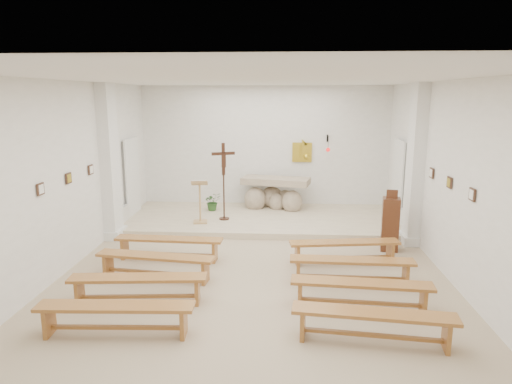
# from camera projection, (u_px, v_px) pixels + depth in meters

# --- Properties ---
(ground) EXTENTS (7.00, 10.00, 0.00)m
(ground) POSITION_uv_depth(u_px,v_px,m) (254.00, 273.00, 8.44)
(ground) COLOR tan
(ground) RESTS_ON ground
(wall_left) EXTENTS (0.02, 10.00, 3.50)m
(wall_left) POSITION_uv_depth(u_px,v_px,m) (62.00, 179.00, 8.28)
(wall_left) COLOR white
(wall_left) RESTS_ON ground
(wall_right) EXTENTS (0.02, 10.00, 3.50)m
(wall_right) POSITION_uv_depth(u_px,v_px,m) (455.00, 183.00, 7.87)
(wall_right) COLOR white
(wall_right) RESTS_ON ground
(wall_back) EXTENTS (7.00, 0.02, 3.50)m
(wall_back) POSITION_uv_depth(u_px,v_px,m) (265.00, 148.00, 12.95)
(wall_back) COLOR white
(wall_back) RESTS_ON ground
(ceiling) EXTENTS (7.00, 10.00, 0.02)m
(ceiling) POSITION_uv_depth(u_px,v_px,m) (253.00, 80.00, 7.71)
(ceiling) COLOR silver
(ceiling) RESTS_ON wall_back
(sanctuary_platform) EXTENTS (6.98, 3.00, 0.15)m
(sanctuary_platform) POSITION_uv_depth(u_px,v_px,m) (262.00, 219.00, 11.84)
(sanctuary_platform) COLOR beige
(sanctuary_platform) RESTS_ON ground
(pilaster_left) EXTENTS (0.26, 0.55, 3.50)m
(pilaster_left) POSITION_uv_depth(u_px,v_px,m) (110.00, 163.00, 10.23)
(pilaster_left) COLOR white
(pilaster_left) RESTS_ON ground
(pilaster_right) EXTENTS (0.26, 0.55, 3.50)m
(pilaster_right) POSITION_uv_depth(u_px,v_px,m) (415.00, 165.00, 9.83)
(pilaster_right) COLOR white
(pilaster_right) RESTS_ON ground
(gold_wall_relief) EXTENTS (0.55, 0.04, 0.55)m
(gold_wall_relief) POSITION_uv_depth(u_px,v_px,m) (302.00, 152.00, 12.88)
(gold_wall_relief) COLOR gold
(gold_wall_relief) RESTS_ON wall_back
(sanctuary_lamp) EXTENTS (0.11, 0.36, 0.44)m
(sanctuary_lamp) POSITION_uv_depth(u_px,v_px,m) (328.00, 148.00, 12.56)
(sanctuary_lamp) COLOR black
(sanctuary_lamp) RESTS_ON wall_back
(station_frame_left_front) EXTENTS (0.03, 0.20, 0.20)m
(station_frame_left_front) POSITION_uv_depth(u_px,v_px,m) (40.00, 189.00, 7.51)
(station_frame_left_front) COLOR #40291C
(station_frame_left_front) RESTS_ON wall_left
(station_frame_left_mid) EXTENTS (0.03, 0.20, 0.20)m
(station_frame_left_mid) POSITION_uv_depth(u_px,v_px,m) (68.00, 178.00, 8.48)
(station_frame_left_mid) COLOR #40291C
(station_frame_left_mid) RESTS_ON wall_left
(station_frame_left_rear) EXTENTS (0.03, 0.20, 0.20)m
(station_frame_left_rear) POSITION_uv_depth(u_px,v_px,m) (91.00, 170.00, 9.46)
(station_frame_left_rear) COLOR #40291C
(station_frame_left_rear) RESTS_ON wall_left
(station_frame_right_front) EXTENTS (0.03, 0.20, 0.20)m
(station_frame_right_front) POSITION_uv_depth(u_px,v_px,m) (472.00, 194.00, 7.10)
(station_frame_right_front) COLOR #40291C
(station_frame_right_front) RESTS_ON wall_right
(station_frame_right_mid) EXTENTS (0.03, 0.20, 0.20)m
(station_frame_right_mid) POSITION_uv_depth(u_px,v_px,m) (449.00, 182.00, 8.08)
(station_frame_right_mid) COLOR #40291C
(station_frame_right_mid) RESTS_ON wall_right
(station_frame_right_rear) EXTENTS (0.03, 0.20, 0.20)m
(station_frame_right_rear) POSITION_uv_depth(u_px,v_px,m) (432.00, 173.00, 9.05)
(station_frame_right_rear) COLOR #40291C
(station_frame_right_rear) RESTS_ON wall_right
(radiator_left) EXTENTS (0.10, 0.85, 0.52)m
(radiator_left) POSITION_uv_depth(u_px,v_px,m) (122.00, 218.00, 11.22)
(radiator_left) COLOR silver
(radiator_left) RESTS_ON ground
(radiator_right) EXTENTS (0.10, 0.85, 0.52)m
(radiator_right) POSITION_uv_depth(u_px,v_px,m) (405.00, 223.00, 10.82)
(radiator_right) COLOR silver
(radiator_right) RESTS_ON ground
(altar) EXTENTS (1.95, 1.10, 0.95)m
(altar) POSITION_uv_depth(u_px,v_px,m) (275.00, 195.00, 12.62)
(altar) COLOR #BEAC91
(altar) RESTS_ON sanctuary_platform
(lectern) EXTENTS (0.44, 0.38, 1.10)m
(lectern) POSITION_uv_depth(u_px,v_px,m) (200.00, 201.00, 11.14)
(lectern) COLOR tan
(lectern) RESTS_ON sanctuary_platform
(crucifix_stand) EXTENTS (0.56, 0.27, 1.94)m
(crucifix_stand) POSITION_uv_depth(u_px,v_px,m) (224.00, 176.00, 11.33)
(crucifix_stand) COLOR #391D12
(crucifix_stand) RESTS_ON sanctuary_platform
(potted_plant) EXTENTS (0.57, 0.54, 0.49)m
(potted_plant) POSITION_uv_depth(u_px,v_px,m) (213.00, 201.00, 12.41)
(potted_plant) COLOR #275020
(potted_plant) RESTS_ON sanctuary_platform
(donation_pedestal) EXTENTS (0.40, 0.40, 1.31)m
(donation_pedestal) POSITION_uv_depth(u_px,v_px,m) (390.00, 224.00, 9.60)
(donation_pedestal) COLOR #532B17
(donation_pedestal) RESTS_ON ground
(bench_left_front) EXTENTS (2.16, 0.44, 0.45)m
(bench_left_front) POSITION_uv_depth(u_px,v_px,m) (169.00, 243.00, 9.09)
(bench_left_front) COLOR #AB6831
(bench_left_front) RESTS_ON ground
(bench_right_front) EXTENTS (2.17, 0.62, 0.45)m
(bench_right_front) POSITION_uv_depth(u_px,v_px,m) (344.00, 247.00, 8.88)
(bench_right_front) COLOR #AB6831
(bench_right_front) RESTS_ON ground
(bench_left_second) EXTENTS (2.17, 0.62, 0.45)m
(bench_left_second) POSITION_uv_depth(u_px,v_px,m) (155.00, 261.00, 8.13)
(bench_left_second) COLOR #AB6831
(bench_left_second) RESTS_ON ground
(bench_right_second) EXTENTS (2.15, 0.40, 0.45)m
(bench_right_second) POSITION_uv_depth(u_px,v_px,m) (352.00, 265.00, 7.92)
(bench_right_second) COLOR #AB6831
(bench_right_second) RESTS_ON ground
(bench_left_third) EXTENTS (2.16, 0.52, 0.45)m
(bench_left_third) POSITION_uv_depth(u_px,v_px,m) (138.00, 283.00, 7.17)
(bench_left_third) COLOR #AB6831
(bench_left_third) RESTS_ON ground
(bench_right_third) EXTENTS (2.16, 0.50, 0.45)m
(bench_right_third) POSITION_uv_depth(u_px,v_px,m) (361.00, 289.00, 6.96)
(bench_right_third) COLOR #AB6831
(bench_right_third) RESTS_ON ground
(bench_left_fourth) EXTENTS (2.16, 0.44, 0.45)m
(bench_left_fourth) POSITION_uv_depth(u_px,v_px,m) (116.00, 312.00, 6.21)
(bench_left_fourth) COLOR #AB6831
(bench_left_fourth) RESTS_ON ground
(bench_right_fourth) EXTENTS (2.17, 0.58, 0.45)m
(bench_right_fourth) POSITION_uv_depth(u_px,v_px,m) (373.00, 320.00, 6.00)
(bench_right_fourth) COLOR #AB6831
(bench_right_fourth) RESTS_ON ground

